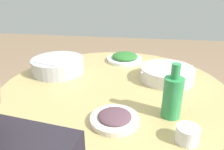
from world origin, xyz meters
TOP-DOWN VIEW (x-y plane):
  - round_dining_table at (0.00, 0.00)m, footprint 1.17×1.17m
  - rice_bowl at (0.36, -0.14)m, footprint 0.31×0.31m
  - soup_bowl at (-0.28, -0.12)m, footprint 0.29×0.29m
  - dish_greens at (-0.02, -0.39)m, footprint 0.24×0.24m
  - dish_eggplant at (-0.05, 0.31)m, footprint 0.19×0.19m
  - green_bottle at (-0.27, 0.24)m, footprint 0.08×0.08m
  - tea_cup_near at (-0.31, 0.39)m, footprint 0.08×0.08m
  - tea_cup_far at (0.26, 0.47)m, footprint 0.06×0.06m

SIDE VIEW (x-z plane):
  - round_dining_table at x=0.00m, z-range 0.22..0.94m
  - dish_eggplant at x=-0.05m, z-range 0.72..0.76m
  - dish_greens at x=-0.02m, z-range 0.72..0.77m
  - tea_cup_near at x=-0.31m, z-range 0.72..0.78m
  - tea_cup_far at x=0.26m, z-range 0.72..0.78m
  - soup_bowl at x=-0.28m, z-range 0.72..0.79m
  - rice_bowl at x=0.36m, z-range 0.72..0.81m
  - green_bottle at x=-0.27m, z-range 0.70..0.93m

